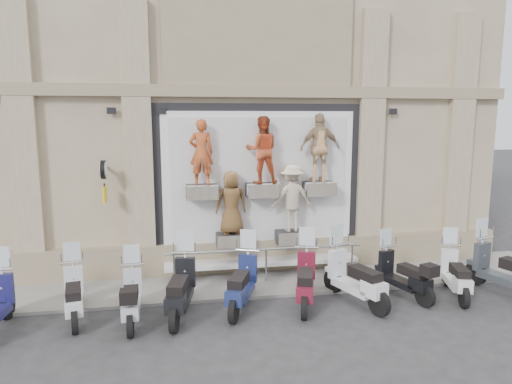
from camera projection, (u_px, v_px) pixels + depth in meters
ground at (285, 316)px, 9.70m from camera, size 90.00×90.00×0.00m
sidewalk at (265, 280)px, 11.74m from camera, size 16.00×2.20×0.08m
building at (238, 64)px, 15.53m from camera, size 14.00×8.60×12.00m
shop_vitrine at (266, 185)px, 11.99m from camera, size 5.60×0.83×4.30m
guard_rail at (266, 266)px, 11.57m from camera, size 5.06×0.10×0.93m
clock_sign_bracket at (104, 176)px, 10.96m from camera, size 0.10×0.80×1.02m
scooter_b at (73, 285)px, 9.44m from camera, size 0.89×1.93×1.51m
scooter_c at (131, 288)px, 9.32m from camera, size 0.59×1.85×1.49m
scooter_d at (180, 278)px, 9.60m from camera, size 1.00×2.16×1.69m
scooter_e at (242, 273)px, 9.97m from camera, size 1.29×2.09×1.64m
scooter_f at (306, 270)px, 10.16m from camera, size 1.19×2.11×1.64m
scooter_g at (356, 268)px, 10.25m from camera, size 1.28×2.18×1.70m
scooter_h at (403, 266)px, 10.67m from camera, size 1.08×1.94×1.52m
scooter_i at (456, 265)px, 10.70m from camera, size 1.08×1.95×1.52m
scooter_j at (507, 260)px, 10.75m from camera, size 1.23×2.23×1.74m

